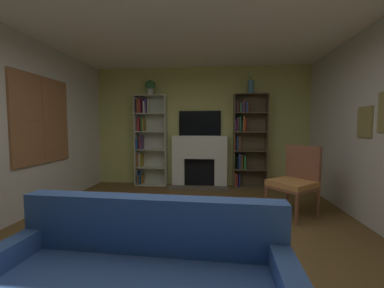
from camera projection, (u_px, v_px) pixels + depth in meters
name	position (u px, v px, depth m)	size (l,w,h in m)	color
ground_plane	(181.00, 247.00, 2.70)	(7.08, 7.08, 0.00)	brown
wall_back_accent	(200.00, 127.00, 5.56)	(4.96, 0.06, 2.71)	#BDBF6C
fireplace	(199.00, 159.00, 5.47)	(1.34, 0.53, 1.15)	white
tv	(200.00, 123.00, 5.50)	(0.95, 0.06, 0.56)	black
bookshelf_left	(148.00, 138.00, 5.57)	(0.73, 0.29, 2.06)	beige
bookshelf_right	(246.00, 140.00, 5.34)	(0.73, 0.31, 2.06)	brown
potted_plant	(150.00, 87.00, 5.44)	(0.22, 0.22, 0.34)	beige
vase_with_flowers	(251.00, 86.00, 5.21)	(0.13, 0.13, 0.45)	teal
armchair	(296.00, 179.00, 3.67)	(0.80, 0.80, 1.06)	brown
coffee_table	(163.00, 230.00, 2.28)	(0.88, 0.44, 0.43)	brown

